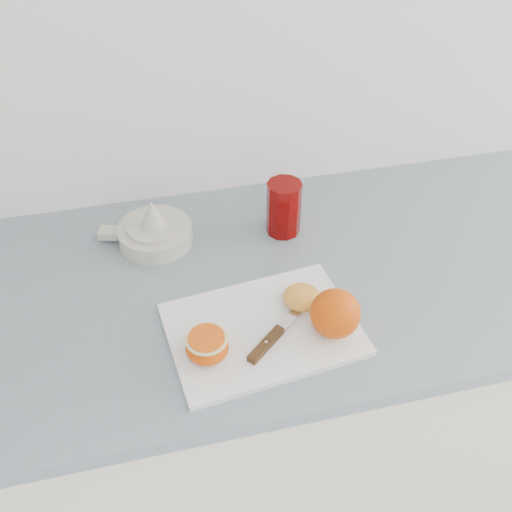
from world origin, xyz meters
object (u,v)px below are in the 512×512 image
at_px(counter, 260,404).
at_px(red_tumbler, 284,210).
at_px(half_orange, 207,346).
at_px(citrus_juicer, 154,231).
at_px(cutting_board, 263,329).

distance_m(counter, red_tumbler, 0.52).
bearing_deg(half_orange, citrus_juicer, 99.56).
bearing_deg(red_tumbler, half_orange, -125.16).
relative_size(citrus_juicer, red_tumbler, 1.62).
distance_m(counter, cutting_board, 0.47).
xyz_separation_m(counter, red_tumbler, (0.08, 0.12, 0.50)).
bearing_deg(cutting_board, red_tumbler, 67.51).
height_order(counter, half_orange, half_orange).
bearing_deg(citrus_juicer, cutting_board, -61.34).
xyz_separation_m(cutting_board, half_orange, (-0.10, -0.04, 0.03)).
bearing_deg(counter, red_tumbler, 57.59).
bearing_deg(half_orange, counter, 53.12).
relative_size(half_orange, red_tumbler, 0.60).
height_order(counter, citrus_juicer, citrus_juicer).
bearing_deg(red_tumbler, citrus_juicer, 174.51).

